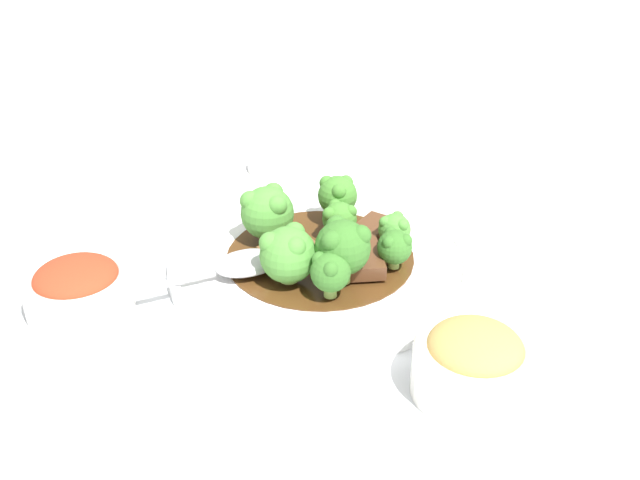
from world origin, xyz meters
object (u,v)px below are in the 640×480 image
object	(u,v)px
broccoli_floret_1	(395,246)
broccoli_floret_7	(343,246)
broccoli_floret_0	(267,211)
broccoli_floret_3	(288,253)
broccoli_floret_6	(395,229)
sauce_dish	(276,164)
broccoli_floret_4	(340,218)
main_plate	(320,260)
beef_strip_1	(332,250)
serving_spoon	(233,267)
broccoli_floret_2	(338,195)
side_bowl_appetizer	(473,362)
beef_strip_0	(361,258)
side_bowl_kimchi	(78,288)
beef_strip_3	(372,230)
beef_strip_2	(288,250)
broccoli_floret_5	(330,271)

from	to	relation	value
broccoli_floret_1	broccoli_floret_7	world-z (taller)	broccoli_floret_7
broccoli_floret_0	broccoli_floret_1	bearing A→B (deg)	-93.28
broccoli_floret_3	broccoli_floret_6	size ratio (longest dim) A/B	1.42
broccoli_floret_6	sauce_dish	size ratio (longest dim) A/B	0.53
broccoli_floret_4	sauce_dish	xyz separation A→B (m)	(0.17, 0.15, -0.03)
main_plate	beef_strip_1	bearing A→B (deg)	-92.09
serving_spoon	broccoli_floret_2	bearing A→B (deg)	-24.65
serving_spoon	side_bowl_appetizer	size ratio (longest dim) A/B	1.79
beef_strip_0	broccoli_floret_6	size ratio (longest dim) A/B	1.92
side_bowl_kimchi	sauce_dish	distance (m)	0.36
beef_strip_1	broccoli_floret_0	size ratio (longest dim) A/B	0.86
broccoli_floret_2	side_bowl_appetizer	distance (m)	0.28
beef_strip_3	serving_spoon	distance (m)	0.16
broccoli_floret_1	side_bowl_kimchi	size ratio (longest dim) A/B	0.40
broccoli_floret_6	broccoli_floret_1	bearing A→B (deg)	-164.25
beef_strip_2	broccoli_floret_5	size ratio (longest dim) A/B	1.43
beef_strip_1	side_bowl_appetizer	size ratio (longest dim) A/B	0.51
broccoli_floret_0	broccoli_floret_2	world-z (taller)	broccoli_floret_0
broccoli_floret_1	sauce_dish	xyz separation A→B (m)	(0.21, 0.22, -0.04)
beef_strip_3	side_bowl_kimchi	distance (m)	0.30
broccoli_floret_1	serving_spoon	xyz separation A→B (m)	(-0.06, 0.15, -0.02)
broccoli_floret_1	serving_spoon	world-z (taller)	broccoli_floret_1
sauce_dish	serving_spoon	bearing A→B (deg)	-165.46
broccoli_floret_7	main_plate	bearing A→B (deg)	42.80
main_plate	broccoli_floret_2	world-z (taller)	broccoli_floret_2
main_plate	beef_strip_2	bearing A→B (deg)	116.70
broccoli_floret_2	main_plate	bearing A→B (deg)	-175.34
broccoli_floret_0	broccoli_floret_5	world-z (taller)	broccoli_floret_0
side_bowl_appetizer	broccoli_floret_0	bearing A→B (deg)	59.60
broccoli_floret_1	serving_spoon	bearing A→B (deg)	113.94
main_plate	broccoli_floret_0	distance (m)	0.07
beef_strip_3	side_bowl_kimchi	size ratio (longest dim) A/B	0.57
beef_strip_3	side_bowl_appetizer	xyz separation A→B (m)	(-0.18, -0.14, 0.00)
main_plate	beef_strip_0	bearing A→B (deg)	-97.55
broccoli_floret_7	beef_strip_2	bearing A→B (deg)	68.66
main_plate	beef_strip_3	bearing A→B (deg)	-37.12
beef_strip_2	broccoli_floret_3	world-z (taller)	broccoli_floret_3
broccoli_floret_5	serving_spoon	bearing A→B (deg)	87.30
broccoli_floret_4	broccoli_floret_5	distance (m)	0.11
beef_strip_2	broccoli_floret_2	bearing A→B (deg)	-15.32
beef_strip_0	broccoli_floret_5	world-z (taller)	broccoli_floret_5
beef_strip_1	broccoli_floret_3	size ratio (longest dim) A/B	0.90
broccoli_floret_7	sauce_dish	world-z (taller)	broccoli_floret_7
broccoli_floret_6	broccoli_floret_7	distance (m)	0.08
beef_strip_2	broccoli_floret_4	distance (m)	0.07
broccoli_floret_7	serving_spoon	distance (m)	0.11
main_plate	beef_strip_2	distance (m)	0.04
broccoli_floret_1	broccoli_floret_3	distance (m)	0.11
main_plate	broccoli_floret_7	world-z (taller)	broccoli_floret_7
main_plate	beef_strip_3	distance (m)	0.07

